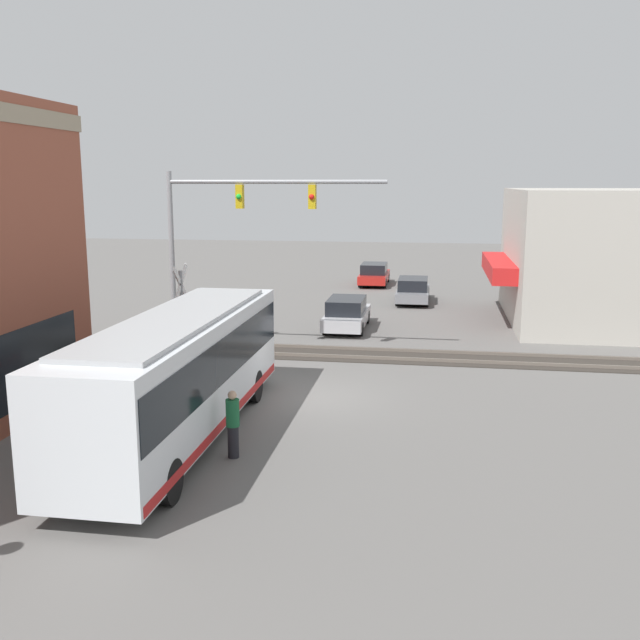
% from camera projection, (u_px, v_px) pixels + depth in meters
% --- Properties ---
extents(ground_plane, '(120.00, 120.00, 0.00)m').
position_uv_depth(ground_plane, '(310.00, 398.00, 22.75)').
color(ground_plane, '#605E5B').
extents(shop_building, '(11.13, 8.72, 6.44)m').
position_uv_depth(shop_building, '(589.00, 256.00, 34.71)').
color(shop_building, '#B2ADA3').
rests_on(shop_building, ground).
extents(city_bus, '(11.33, 2.59, 3.36)m').
position_uv_depth(city_bus, '(179.00, 371.00, 18.87)').
color(city_bus, silver).
rests_on(city_bus, ground).
extents(traffic_signal_gantry, '(0.42, 8.47, 7.19)m').
position_uv_depth(traffic_signal_gantry, '(230.00, 222.00, 27.21)').
color(traffic_signal_gantry, gray).
rests_on(traffic_signal_gantry, ground).
extents(crossing_signal, '(1.41, 1.18, 3.81)m').
position_uv_depth(crossing_signal, '(181.00, 306.00, 26.27)').
color(crossing_signal, gray).
rests_on(crossing_signal, ground).
extents(rail_track_near, '(2.60, 60.00, 0.15)m').
position_uv_depth(rail_track_near, '(336.00, 353.00, 28.56)').
color(rail_track_near, '#332D28').
rests_on(rail_track_near, ground).
extents(parked_car_silver, '(4.74, 1.82, 1.50)m').
position_uv_depth(parked_car_silver, '(347.00, 315.00, 33.24)').
color(parked_car_silver, '#B7B7BC').
rests_on(parked_car_silver, ground).
extents(parked_car_grey, '(4.58, 1.82, 1.42)m').
position_uv_depth(parked_car_grey, '(413.00, 291.00, 40.63)').
color(parked_car_grey, slate).
rests_on(parked_car_grey, ground).
extents(parked_car_red, '(4.51, 1.82, 1.46)m').
position_uv_depth(parked_car_red, '(374.00, 275.00, 47.55)').
color(parked_car_red, '#B21E19').
rests_on(parked_car_red, ground).
extents(pedestrian_near_bus, '(0.34, 0.34, 1.73)m').
position_uv_depth(pedestrian_near_bus, '(233.00, 424.00, 17.70)').
color(pedestrian_near_bus, black).
rests_on(pedestrian_near_bus, ground).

